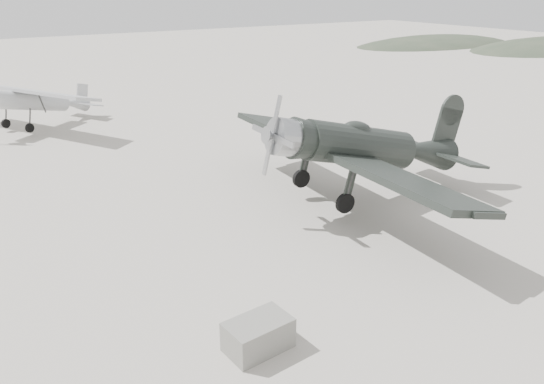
{
  "coord_description": "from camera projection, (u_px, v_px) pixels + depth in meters",
  "views": [
    {
      "loc": [
        -10.72,
        -13.08,
        8.21
      ],
      "look_at": [
        -1.73,
        1.18,
        1.5
      ],
      "focal_mm": 35.0,
      "sensor_mm": 36.0,
      "label": 1
    }
  ],
  "objects": [
    {
      "name": "ground",
      "position": [
        331.0,
        232.0,
        18.63
      ],
      "size": [
        160.0,
        160.0,
        0.0
      ],
      "primitive_type": "plane",
      "color": "#9B9589",
      "rests_on": "ground"
    },
    {
      "name": "hill_northeast",
      "position": [
        435.0,
        44.0,
        74.84
      ],
      "size": [
        32.0,
        16.0,
        5.2
      ],
      "primitive_type": "ellipsoid",
      "color": "#313D2C",
      "rests_on": "ground"
    },
    {
      "name": "equipment_block",
      "position": [
        258.0,
        335.0,
        12.6
      ],
      "size": [
        1.63,
        1.1,
        0.77
      ],
      "primitive_type": "cube",
      "rotation": [
        0.0,
        0.0,
        0.09
      ],
      "color": "gray",
      "rests_on": "ground"
    },
    {
      "name": "lowwing_monoplane",
      "position": [
        366.0,
        147.0,
        20.51
      ],
      "size": [
        9.4,
        13.08,
        4.23
      ],
      "rotation": [
        0.0,
        0.24,
        -0.05
      ],
      "color": "black",
      "rests_on": "ground"
    },
    {
      "name": "highwing_monoplane",
      "position": [
        34.0,
        97.0,
        31.13
      ],
      "size": [
        8.1,
        9.97,
        2.98
      ],
      "rotation": [
        0.0,
        0.23,
        0.51
      ],
      "color": "#96999B",
      "rests_on": "ground"
    }
  ]
}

